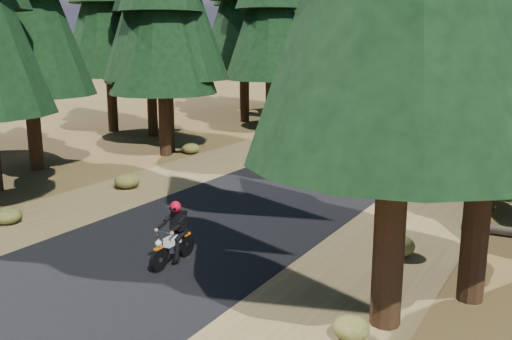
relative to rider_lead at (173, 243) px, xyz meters
The scene contains 7 objects.
ground 3.49m from the rider_lead, 102.01° to the left, with size 120.00×120.00×0.00m, color #4D3D1B.
road 8.43m from the rider_lead, 94.91° to the left, with size 6.00×100.00×0.01m, color black.
shoulder_l 9.94m from the rider_lead, 122.40° to the left, with size 3.20×100.00×0.01m, color brown.
shoulder_r 9.25m from the rider_lead, 65.16° to the left, with size 3.20×100.00×0.01m, color brown.
understory_shrubs 11.08m from the rider_lead, 91.29° to the left, with size 14.48×31.35×0.69m.
rider_lead is the anchor object (origin of this frame).
rider_follow 10.08m from the rider_lead, 101.04° to the left, with size 1.08×1.72×1.48m.
Camera 1 is at (8.33, -12.76, 4.86)m, focal length 40.00 mm.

